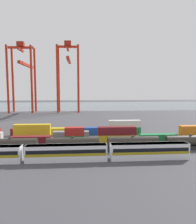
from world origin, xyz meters
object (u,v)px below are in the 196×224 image
(passenger_train, at_px, (67,152))
(freight_tank_row, at_px, (103,144))
(gantry_crane_west, at_px, (23,71))
(shipping_container_4, at_px, (75,140))
(shipping_container_21, at_px, (125,130))
(shipping_container_13, at_px, (33,136))
(shipping_container_15, at_px, (71,135))
(gantry_crane_central, at_px, (68,70))
(shipping_container_18, at_px, (20,132))
(shipping_container_3, at_px, (31,140))

(passenger_train, distance_m, freight_tank_row, 12.24)
(passenger_train, relative_size, gantry_crane_west, 1.19)
(shipping_container_4, bearing_deg, shipping_container_21, 36.40)
(freight_tank_row, height_order, shipping_container_13, freight_tank_row)
(shipping_container_13, height_order, shipping_container_15, same)
(passenger_train, height_order, freight_tank_row, freight_tank_row)
(shipping_container_4, height_order, shipping_container_21, same)
(shipping_container_21, distance_m, gantry_crane_central, 92.22)
(passenger_train, distance_m, shipping_container_18, 35.82)
(gantry_crane_west, height_order, gantry_crane_central, gantry_crane_central)
(shipping_container_4, xyz_separation_m, shipping_container_18, (-20.53, 13.72, 0.00))
(shipping_container_21, height_order, gantry_crane_central, gantry_crane_central)
(shipping_container_3, height_order, gantry_crane_west, gantry_crane_west)
(shipping_container_18, bearing_deg, passenger_train, -57.77)
(shipping_container_13, relative_size, shipping_container_18, 2.00)
(shipping_container_13, bearing_deg, freight_tank_row, -35.01)
(shipping_container_3, xyz_separation_m, shipping_container_21, (32.00, 13.72, 0.00))
(shipping_container_21, bearing_deg, shipping_container_13, -168.26)
(gantry_crane_west, xyz_separation_m, gantry_crane_central, (33.01, -1.25, 0.63))
(shipping_container_15, bearing_deg, shipping_container_21, 18.98)
(freight_tank_row, bearing_deg, shipping_container_21, 65.07)
(shipping_container_15, xyz_separation_m, gantry_crane_west, (-38.62, 91.65, 28.92))
(freight_tank_row, bearing_deg, shipping_container_3, 157.52)
(shipping_container_4, height_order, shipping_container_18, same)
(freight_tank_row, distance_m, shipping_container_18, 36.49)
(passenger_train, height_order, shipping_container_15, passenger_train)
(shipping_container_4, height_order, gantry_crane_west, gantry_crane_west)
(shipping_container_21, bearing_deg, passenger_train, -123.49)
(passenger_train, bearing_deg, shipping_container_21, 56.51)
(freight_tank_row, relative_size, shipping_container_4, 10.62)
(shipping_container_13, relative_size, shipping_container_15, 1.00)
(shipping_container_4, relative_size, shipping_container_15, 0.50)
(shipping_container_4, bearing_deg, passenger_train, -94.94)
(passenger_train, bearing_deg, shipping_container_4, 85.06)
(shipping_container_15, distance_m, shipping_container_18, 20.38)
(shipping_container_15, relative_size, shipping_container_21, 1.00)
(gantry_crane_central, bearing_deg, shipping_container_13, -94.72)
(freight_tank_row, height_order, shipping_container_21, freight_tank_row)
(shipping_container_3, xyz_separation_m, shipping_container_15, (12.05, 6.86, 0.00))
(shipping_container_15, height_order, gantry_crane_west, gantry_crane_west)
(passenger_train, bearing_deg, shipping_container_3, 125.81)
(gantry_crane_west, relative_size, gantry_crane_central, 0.98)
(shipping_container_13, bearing_deg, shipping_container_3, -81.69)
(passenger_train, height_order, gantry_crane_central, gantry_crane_central)
(gantry_crane_west, bearing_deg, shipping_container_4, -67.93)
(freight_tank_row, bearing_deg, shipping_container_18, 141.69)
(shipping_container_18, bearing_deg, gantry_crane_central, 80.76)
(shipping_container_13, height_order, shipping_container_21, same)
(passenger_train, xyz_separation_m, shipping_container_21, (20.04, 30.29, -0.84))
(shipping_container_4, xyz_separation_m, gantry_crane_west, (-39.95, 98.51, 28.92))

